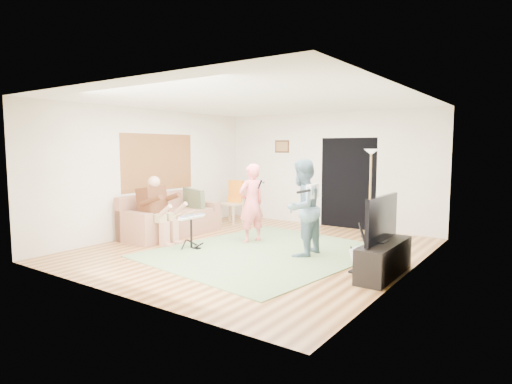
# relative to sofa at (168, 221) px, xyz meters

# --- Properties ---
(floor) EXTENTS (6.00, 6.00, 0.00)m
(floor) POSITION_rel_sofa_xyz_m (2.30, -0.04, -0.30)
(floor) COLOR brown
(floor) RESTS_ON ground
(walls) EXTENTS (5.50, 6.00, 2.70)m
(walls) POSITION_rel_sofa_xyz_m (2.30, -0.04, 1.05)
(walls) COLOR silver
(walls) RESTS_ON floor
(ceiling) EXTENTS (6.00, 6.00, 0.00)m
(ceiling) POSITION_rel_sofa_xyz_m (2.30, -0.04, 2.40)
(ceiling) COLOR white
(ceiling) RESTS_ON walls
(window_blinds) EXTENTS (0.00, 2.05, 2.05)m
(window_blinds) POSITION_rel_sofa_xyz_m (-0.45, 0.16, 1.25)
(window_blinds) COLOR #985E2F
(window_blinds) RESTS_ON walls
(doorway) EXTENTS (2.10, 0.00, 2.10)m
(doorway) POSITION_rel_sofa_xyz_m (2.85, 2.95, 0.75)
(doorway) COLOR black
(doorway) RESTS_ON walls
(picture_frame) EXTENTS (0.42, 0.03, 0.32)m
(picture_frame) POSITION_rel_sofa_xyz_m (1.05, 2.95, 1.60)
(picture_frame) COLOR #3F2314
(picture_frame) RESTS_ON walls
(area_rug) EXTENTS (3.75, 4.24, 0.02)m
(area_rug) POSITION_rel_sofa_xyz_m (2.59, -0.10, -0.29)
(area_rug) COLOR #627D4C
(area_rug) RESTS_ON floor
(sofa) EXTENTS (0.91, 2.20, 0.89)m
(sofa) POSITION_rel_sofa_xyz_m (0.00, 0.00, 0.00)
(sofa) COLOR #A36E51
(sofa) RESTS_ON floor
(drummer) EXTENTS (0.86, 0.48, 1.32)m
(drummer) POSITION_rel_sofa_xyz_m (0.42, -0.65, 0.22)
(drummer) COLOR #582E18
(drummer) RESTS_ON sofa
(drum_kit) EXTENTS (0.35, 0.63, 0.65)m
(drum_kit) POSITION_rel_sofa_xyz_m (1.30, -0.65, -0.01)
(drum_kit) COLOR black
(drum_kit) RESTS_ON floor
(singer) EXTENTS (0.54, 0.66, 1.56)m
(singer) POSITION_rel_sofa_xyz_m (1.89, 0.44, 0.48)
(singer) COLOR #FF6E71
(singer) RESTS_ON floor
(microphone) EXTENTS (0.06, 0.06, 0.24)m
(microphone) POSITION_rel_sofa_xyz_m (2.09, 0.44, 0.87)
(microphone) COLOR black
(microphone) RESTS_ON singer
(guitarist) EXTENTS (0.64, 0.82, 1.68)m
(guitarist) POSITION_rel_sofa_xyz_m (3.23, 0.08, 0.54)
(guitarist) COLOR slate
(guitarist) RESTS_ON floor
(guitar_held) EXTENTS (0.14, 0.60, 0.26)m
(guitar_held) POSITION_rel_sofa_xyz_m (3.43, 0.08, 0.85)
(guitar_held) COLOR silver
(guitar_held) RESTS_ON guitarist
(guitar_spare) EXTENTS (0.28, 0.25, 0.77)m
(guitar_spare) POSITION_rel_sofa_xyz_m (4.43, -0.35, -0.08)
(guitar_spare) COLOR black
(guitar_spare) RESTS_ON floor
(torchiere_lamp) EXTENTS (0.33, 0.33, 1.84)m
(torchiere_lamp) POSITION_rel_sofa_xyz_m (3.65, 2.22, 0.97)
(torchiere_lamp) COLOR black
(torchiere_lamp) RESTS_ON floor
(dining_chair) EXTENTS (0.46, 0.49, 1.06)m
(dining_chair) POSITION_rel_sofa_xyz_m (0.24, 1.94, 0.08)
(dining_chair) COLOR #D4B88A
(dining_chair) RESTS_ON floor
(tv_cabinet) EXTENTS (0.40, 1.40, 0.50)m
(tv_cabinet) POSITION_rel_sofa_xyz_m (4.80, -0.27, -0.05)
(tv_cabinet) COLOR black
(tv_cabinet) RESTS_ON floor
(television) EXTENTS (0.06, 1.20, 0.67)m
(television) POSITION_rel_sofa_xyz_m (4.75, -0.27, 0.55)
(television) COLOR black
(television) RESTS_ON tv_cabinet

